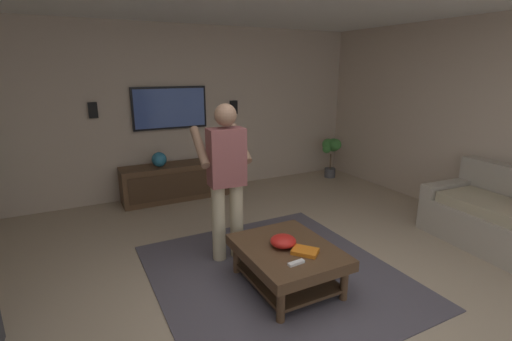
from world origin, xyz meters
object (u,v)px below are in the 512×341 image
object	(u,v)px
tv	(170,108)
book	(305,251)
coffee_table	(287,257)
person_standing	(226,174)
media_console	(178,181)
bowl	(283,241)
wall_speaker_right	(93,110)
wall_speaker_left	(234,107)
remote_white	(296,263)
potted_plant_short	(332,149)
vase_round	(159,159)

from	to	relation	value
tv	book	bearing A→B (deg)	4.89
coffee_table	person_standing	world-z (taller)	person_standing
coffee_table	media_console	size ratio (longest dim) A/B	0.59
bowl	media_console	bearing A→B (deg)	3.54
media_console	wall_speaker_right	bearing A→B (deg)	-103.19
bowl	wall_speaker_left	distance (m)	3.32
media_console	book	size ratio (longest dim) A/B	7.73
person_standing	remote_white	distance (m)	1.19
wall_speaker_left	media_console	bearing A→B (deg)	103.33
coffee_table	person_standing	size ratio (longest dim) A/B	0.61
media_console	coffee_table	bearing A→B (deg)	4.17
tv	potted_plant_short	xyz separation A→B (m)	(-0.41, -2.84, -0.84)
person_standing	wall_speaker_right	world-z (taller)	person_standing
potted_plant_short	coffee_table	bearing A→B (deg)	135.47
coffee_table	wall_speaker_left	distance (m)	3.38
bowl	wall_speaker_left	size ratio (longest dim) A/B	1.08
bowl	remote_white	world-z (taller)	bowl
media_console	book	xyz separation A→B (m)	(-3.02, -0.28, 0.14)
coffee_table	wall_speaker_left	bearing A→B (deg)	-15.60
tv	wall_speaker_right	world-z (taller)	tv
media_console	remote_white	size ratio (longest dim) A/B	11.33
bowl	wall_speaker_right	world-z (taller)	wall_speaker_right
bowl	book	xyz separation A→B (m)	(-0.20, -0.10, -0.04)
tv	potted_plant_short	world-z (taller)	tv
remote_white	book	size ratio (longest dim) A/B	0.68
potted_plant_short	remote_white	xyz separation A→B (m)	(-2.97, 2.73, -0.13)
tv	person_standing	size ratio (longest dim) A/B	0.70
potted_plant_short	vase_round	size ratio (longest dim) A/B	3.34
bowl	remote_white	xyz separation A→B (m)	(-0.32, 0.07, -0.04)
coffee_table	tv	xyz separation A→B (m)	(3.08, 0.21, 1.09)
media_console	potted_plant_short	distance (m)	2.86
vase_round	tv	bearing A→B (deg)	-45.60
bowl	tv	bearing A→B (deg)	3.26
wall_speaker_right	vase_round	bearing A→B (deg)	-109.57
wall_speaker_left	bowl	bearing A→B (deg)	163.72
person_standing	bowl	xyz separation A→B (m)	(-0.73, -0.24, -0.48)
coffee_table	bowl	size ratio (longest dim) A/B	4.23
tv	remote_white	xyz separation A→B (m)	(-3.38, -0.11, -0.97)
potted_plant_short	vase_round	bearing A→B (deg)	87.54
media_console	potted_plant_short	size ratio (longest dim) A/B	2.31
potted_plant_short	wall_speaker_right	world-z (taller)	wall_speaker_right
wall_speaker_right	tv	bearing A→B (deg)	-90.69
person_standing	wall_speaker_left	size ratio (longest dim) A/B	7.45
coffee_table	bowl	bearing A→B (deg)	55.56
potted_plant_short	wall_speaker_left	size ratio (longest dim) A/B	3.34
person_standing	book	bearing A→B (deg)	-155.95
bowl	book	distance (m)	0.23
potted_plant_short	remote_white	world-z (taller)	potted_plant_short
vase_round	wall_speaker_left	bearing A→B (deg)	-78.03
remote_white	book	world-z (taller)	book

